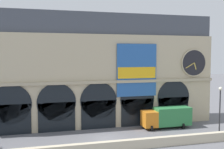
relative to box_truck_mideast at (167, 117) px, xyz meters
name	(u,v)px	position (x,y,z in m)	size (l,w,h in m)	color
ground_plane	(106,139)	(-10.11, -2.75, -1.70)	(200.00, 200.00, 0.00)	slate
quay_parapet_wall	(116,146)	(-10.11, -7.37, -1.12)	(90.00, 0.70, 1.16)	beige
station_building	(95,71)	(-10.07, 5.05, 6.81)	(38.18, 6.02, 17.47)	#BCAD8C
box_truck_mideast	(167,117)	(0.00, 0.00, 0.00)	(7.50, 2.91, 3.12)	orange
street_lamp_quayside	(220,106)	(4.32, -6.57, 2.71)	(0.44, 0.44, 6.90)	black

